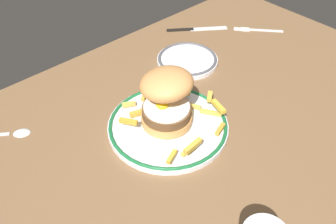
{
  "coord_description": "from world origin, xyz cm",
  "views": [
    {
      "loc": [
        -37.64,
        -36.13,
        54.48
      ],
      "look_at": [
        -0.72,
        4.6,
        4.6
      ],
      "focal_mm": 39.02,
      "sensor_mm": 36.0,
      "label": 1
    }
  ],
  "objects": [
    {
      "name": "ground_plane",
      "position": [
        0.0,
        0.0,
        -2.0
      ],
      "size": [
        128.26,
        81.92,
        4.0
      ],
      "primitive_type": "cube",
      "color": "brown"
    },
    {
      "name": "dinner_plate",
      "position": [
        -0.72,
        4.6,
        0.84
      ],
      "size": [
        25.36,
        25.36,
        1.6
      ],
      "color": "silver",
      "rests_on": "ground_plane"
    },
    {
      "name": "burger",
      "position": [
        0.03,
        5.88,
        7.44
      ],
      "size": [
        14.42,
        14.74,
        11.92
      ],
      "color": "#D7944D",
      "rests_on": "dinner_plate"
    },
    {
      "name": "fries_pile",
      "position": [
        1.96,
        4.14,
        2.81
      ],
      "size": [
        21.47,
        21.13,
        2.88
      ],
      "color": "#E0BA4D",
      "rests_on": "dinner_plate"
    },
    {
      "name": "side_plate",
      "position": [
        19.41,
        19.28,
        0.83
      ],
      "size": [
        15.79,
        15.79,
        1.6
      ],
      "color": "silver",
      "rests_on": "ground_plane"
    },
    {
      "name": "fork",
      "position": [
        46.31,
        17.4,
        0.18
      ],
      "size": [
        10.55,
        11.72,
        0.36
      ],
      "color": "silver",
      "rests_on": "ground_plane"
    },
    {
      "name": "knife",
      "position": [
        32.33,
        30.5,
        0.26
      ],
      "size": [
        15.42,
        11.84,
        0.7
      ],
      "color": "black",
      "rests_on": "ground_plane"
    },
    {
      "name": "spoon",
      "position": [
        -25.59,
        24.87,
        0.36
      ],
      "size": [
        11.8,
        9.13,
        0.9
      ],
      "color": "silver",
      "rests_on": "ground_plane"
    }
  ]
}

